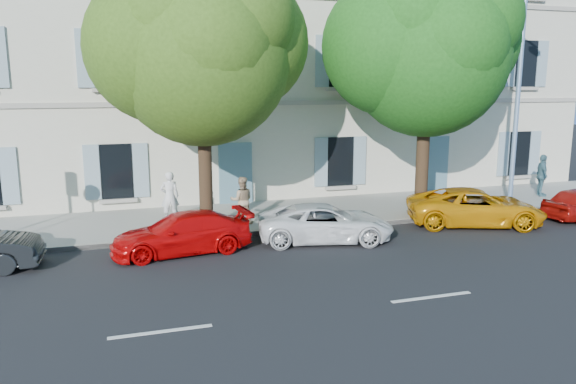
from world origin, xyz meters
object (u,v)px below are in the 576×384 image
object	(u,v)px
car_yellow_supercar	(476,207)
car_white_coupe	(326,223)
car_red_coupe	(182,233)
tree_right	(427,56)
pedestrian_a	(170,196)
tree_left	(202,57)
pedestrian_b	(242,200)
street_lamp	(523,74)
pedestrian_c	(542,175)

from	to	relation	value
car_yellow_supercar	car_white_coupe	bearing A→B (deg)	112.61
car_red_coupe	tree_right	world-z (taller)	tree_right
pedestrian_a	tree_left	bearing A→B (deg)	123.43
car_yellow_supercar	car_red_coupe	bearing A→B (deg)	110.65
tree_left	pedestrian_b	bearing A→B (deg)	22.43
pedestrian_b	car_red_coupe	bearing A→B (deg)	54.58
tree_right	street_lamp	bearing A→B (deg)	-4.69
car_red_coupe	tree_right	xyz separation A→B (m)	(8.77, 1.88, 5.09)
car_red_coupe	car_white_coupe	bearing A→B (deg)	82.47
car_red_coupe	tree_left	bearing A→B (deg)	143.55
pedestrian_c	pedestrian_b	bearing A→B (deg)	116.50
tree_right	street_lamp	world-z (taller)	street_lamp
tree_left	pedestrian_c	size ratio (longest dim) A/B	4.83
car_yellow_supercar	pedestrian_b	distance (m)	7.91
car_red_coupe	pedestrian_a	xyz separation A→B (m)	(0.01, 3.29, 0.43)
car_yellow_supercar	tree_right	bearing A→B (deg)	53.62
pedestrian_c	car_red_coupe	bearing A→B (deg)	124.21
car_red_coupe	car_white_coupe	xyz separation A→B (m)	(4.33, -0.10, -0.00)
car_white_coupe	pedestrian_c	size ratio (longest dim) A/B	2.38
pedestrian_a	street_lamp	bearing A→B (deg)	173.99
street_lamp	pedestrian_a	bearing A→B (deg)	172.15
tree_left	pedestrian_a	distance (m)	4.89
car_red_coupe	pedestrian_a	world-z (taller)	pedestrian_a
car_yellow_supercar	street_lamp	bearing A→B (deg)	-43.21
car_red_coupe	pedestrian_c	distance (m)	15.44
car_red_coupe	pedestrian_c	xyz separation A→B (m)	(15.12, 3.07, 0.44)
car_red_coupe	pedestrian_b	world-z (taller)	pedestrian_b
tree_right	pedestrian_a	xyz separation A→B (m)	(-8.76, 1.42, -4.66)
car_white_coupe	street_lamp	world-z (taller)	street_lamp
tree_left	car_white_coupe	bearing A→B (deg)	-28.29
car_red_coupe	street_lamp	size ratio (longest dim) A/B	0.45
car_yellow_supercar	tree_left	xyz separation A→B (m)	(-8.91, 1.49, 4.89)
car_white_coupe	pedestrian_c	distance (m)	11.25
car_white_coupe	tree_right	bearing A→B (deg)	-53.26
car_red_coupe	car_white_coupe	world-z (taller)	car_red_coupe
tree_left	street_lamp	world-z (taller)	street_lamp
tree_left	street_lamp	size ratio (longest dim) A/B	0.96
tree_left	street_lamp	bearing A→B (deg)	-0.66
pedestrian_a	pedestrian_b	bearing A→B (deg)	156.39
car_red_coupe	pedestrian_a	bearing A→B (deg)	173.57
tree_left	street_lamp	xyz separation A→B (m)	(11.54, -0.13, -0.43)
tree_right	street_lamp	xyz separation A→B (m)	(3.76, -0.31, -0.58)
car_yellow_supercar	pedestrian_c	size ratio (longest dim) A/B	2.62
car_white_coupe	pedestrian_b	xyz separation A→B (m)	(-2.08, 2.32, 0.37)
tree_left	tree_right	world-z (taller)	tree_right
tree_right	pedestrian_b	xyz separation A→B (m)	(-6.51, 0.35, -4.73)
pedestrian_a	car_white_coupe	bearing A→B (deg)	143.72
car_white_coupe	car_yellow_supercar	bearing A→B (deg)	-74.11
car_white_coupe	pedestrian_b	world-z (taller)	pedestrian_b
car_white_coupe	street_lamp	bearing A→B (deg)	-65.78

